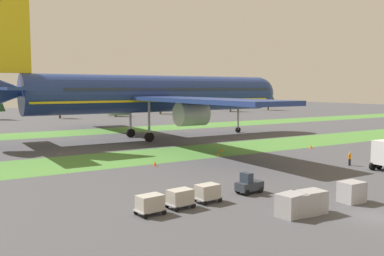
{
  "coord_description": "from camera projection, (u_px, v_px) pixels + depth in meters",
  "views": [
    {
      "loc": [
        -28.34,
        -19.11,
        9.77
      ],
      "look_at": [
        3.84,
        32.19,
        4.0
      ],
      "focal_mm": 39.57,
      "sensor_mm": 36.0,
      "label": 1
    }
  ],
  "objects": [
    {
      "name": "taxiway_marker_3",
      "position": [
        155.0,
        163.0,
        52.92
      ],
      "size": [
        0.44,
        0.44,
        0.64
      ],
      "primitive_type": "cone",
      "color": "orange",
      "rests_on": "ground"
    },
    {
      "name": "uld_container_2",
      "position": [
        303.0,
        204.0,
        32.55
      ],
      "size": [
        2.18,
        1.84,
        1.73
      ],
      "primitive_type": "cube",
      "rotation": [
        0.0,
        0.0,
        -0.12
      ],
      "color": "#A3A3A8",
      "rests_on": "ground"
    },
    {
      "name": "baggage_tug",
      "position": [
        249.0,
        185.0,
        39.22
      ],
      "size": [
        2.72,
        1.56,
        1.97
      ],
      "rotation": [
        0.0,
        0.0,
        -1.47
      ],
      "color": "#2D333D",
      "rests_on": "ground"
    },
    {
      "name": "cargo_dolly_second",
      "position": [
        180.0,
        197.0,
        34.34
      ],
      "size": [
        2.34,
        1.72,
        1.55
      ],
      "rotation": [
        0.0,
        0.0,
        -1.47
      ],
      "color": "#A3A3A8",
      "rests_on": "ground"
    },
    {
      "name": "uld_container_3",
      "position": [
        352.0,
        192.0,
        36.18
      ],
      "size": [
        2.06,
        1.68,
        1.78
      ],
      "primitive_type": "cube",
      "rotation": [
        0.0,
        0.0,
        -0.04
      ],
      "color": "#A3A3A8",
      "rests_on": "ground"
    },
    {
      "name": "ground_plane",
      "position": [
        374.0,
        217.0,
        32.04
      ],
      "size": [
        400.0,
        400.0,
        0.0
      ],
      "primitive_type": "plane",
      "color": "#47474C"
    },
    {
      "name": "uld_container_0",
      "position": [
        291.0,
        205.0,
        32.07
      ],
      "size": [
        2.19,
        1.85,
        1.78
      ],
      "primitive_type": "cube",
      "rotation": [
        0.0,
        0.0,
        0.13
      ],
      "color": "#A3A3A8",
      "rests_on": "ground"
    },
    {
      "name": "taxiway_marker_0",
      "position": [
        311.0,
        147.0,
        68.32
      ],
      "size": [
        0.44,
        0.44,
        0.57
      ],
      "primitive_type": "cone",
      "color": "orange",
      "rests_on": "ground"
    },
    {
      "name": "taxiway_marker_2",
      "position": [
        222.0,
        150.0,
        64.88
      ],
      "size": [
        0.44,
        0.44,
        0.58
      ],
      "primitive_type": "cone",
      "color": "orange",
      "rests_on": "ground"
    },
    {
      "name": "cargo_dolly_lead",
      "position": [
        207.0,
        192.0,
        36.12
      ],
      "size": [
        2.34,
        1.72,
        1.55
      ],
      "rotation": [
        0.0,
        0.0,
        -1.47
      ],
      "color": "#A3A3A8",
      "rests_on": "ground"
    },
    {
      "name": "uld_container_1",
      "position": [
        312.0,
        202.0,
        33.04
      ],
      "size": [
        2.09,
        1.71,
        1.79
      ],
      "primitive_type": "cube",
      "rotation": [
        0.0,
        0.0,
        -0.06
      ],
      "color": "#A3A3A8",
      "rests_on": "ground"
    },
    {
      "name": "cargo_dolly_third",
      "position": [
        150.0,
        203.0,
        32.56
      ],
      "size": [
        2.34,
        1.72,
        1.55
      ],
      "rotation": [
        0.0,
        0.0,
        -1.47
      ],
      "color": "#A3A3A8",
      "rests_on": "ground"
    },
    {
      "name": "distant_tree_line",
      "position": [
        58.0,
        97.0,
        137.09
      ],
      "size": [
        201.48,
        10.56,
        11.78
      ],
      "color": "#4C3823",
      "rests_on": "ground"
    },
    {
      "name": "grass_strip_near",
      "position": [
        159.0,
        155.0,
        61.64
      ],
      "size": [
        320.0,
        12.53,
        0.01
      ],
      "primitive_type": "cube",
      "color": "#4C8438",
      "rests_on": "ground"
    },
    {
      "name": "taxiway_marker_1",
      "position": [
        218.0,
        154.0,
        60.82
      ],
      "size": [
        0.44,
        0.44,
        0.46
      ],
      "primitive_type": "cone",
      "color": "orange",
      "rests_on": "ground"
    },
    {
      "name": "grass_strip_far",
      "position": [
        81.0,
        132.0,
        92.89
      ],
      "size": [
        320.0,
        12.53,
        0.01
      ],
      "primitive_type": "cube",
      "color": "#4C8438",
      "rests_on": "ground"
    },
    {
      "name": "airliner",
      "position": [
        151.0,
        94.0,
        80.73
      ],
      "size": [
        60.13,
        74.11,
        24.08
      ],
      "rotation": [
        0.0,
        0.0,
        -1.58
      ],
      "color": "navy",
      "rests_on": "ground"
    },
    {
      "name": "ground_crew_marshaller",
      "position": [
        350.0,
        158.0,
        53.23
      ],
      "size": [
        0.56,
        0.36,
        1.74
      ],
      "rotation": [
        0.0,
        0.0,
        0.13
      ],
      "color": "black",
      "rests_on": "ground"
    }
  ]
}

